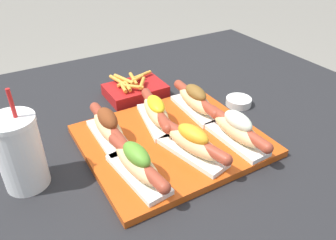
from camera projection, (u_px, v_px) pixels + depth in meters
name	position (u px, v px, depth m)	size (l,w,h in m)	color
patio_table	(153.00, 215.00, 1.08)	(1.49, 1.12, 0.71)	#232326
serving_tray	(172.00, 140.00, 0.82)	(0.42, 0.37, 0.02)	#CC4C14
hot_dog_0	(137.00, 163.00, 0.67)	(0.08, 0.22, 0.08)	white
hot_dog_1	(193.00, 142.00, 0.74)	(0.10, 0.21, 0.08)	white
hot_dog_2	(237.00, 129.00, 0.78)	(0.07, 0.22, 0.08)	white
hot_dog_3	(108.00, 127.00, 0.79)	(0.06, 0.22, 0.08)	white
hot_dog_4	(156.00, 112.00, 0.85)	(0.09, 0.21, 0.07)	white
hot_dog_5	(195.00, 100.00, 0.90)	(0.07, 0.22, 0.08)	white
sauce_bowl	(239.00, 101.00, 0.98)	(0.08, 0.08, 0.02)	white
drink_cup	(20.00, 153.00, 0.66)	(0.09, 0.09, 0.22)	white
fries_basket	(135.00, 90.00, 1.02)	(0.18, 0.14, 0.06)	#B21919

